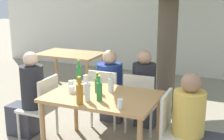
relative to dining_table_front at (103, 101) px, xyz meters
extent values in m
cube|color=white|center=(0.00, 4.20, 0.72)|extent=(10.00, 0.08, 2.80)
cylinder|color=brown|center=(0.37, 1.78, 0.35)|extent=(0.33, 0.33, 2.06)
cube|color=#B27F4C|center=(0.00, 0.00, 0.06)|extent=(1.37, 0.94, 0.04)
cylinder|color=#B27F4C|center=(-0.62, -0.41, -0.32)|extent=(0.06, 0.06, 0.73)
cylinder|color=#B27F4C|center=(-0.62, 0.41, -0.32)|extent=(0.06, 0.06, 0.73)
cylinder|color=#B27F4C|center=(0.62, 0.41, -0.32)|extent=(0.06, 0.06, 0.73)
cube|color=#B27F4C|center=(-1.73, 2.15, 0.06)|extent=(1.28, 0.83, 0.04)
cylinder|color=#B27F4C|center=(-2.31, 1.80, -0.32)|extent=(0.06, 0.06, 0.73)
cylinder|color=#B27F4C|center=(-1.15, 1.80, -0.32)|extent=(0.06, 0.06, 0.73)
cylinder|color=#B27F4C|center=(-2.31, 2.51, -0.32)|extent=(0.06, 0.06, 0.73)
cylinder|color=#B27F4C|center=(-1.15, 2.51, -0.32)|extent=(0.06, 0.06, 0.73)
cube|color=beige|center=(-1.00, 0.00, -0.25)|extent=(0.44, 0.44, 0.04)
cube|color=beige|center=(-0.80, 0.00, -0.01)|extent=(0.04, 0.44, 0.45)
cylinder|color=beige|center=(-1.19, 0.19, -0.48)|extent=(0.04, 0.04, 0.41)
cylinder|color=beige|center=(-1.19, -0.19, -0.48)|extent=(0.04, 0.04, 0.41)
cylinder|color=beige|center=(-0.81, 0.19, -0.48)|extent=(0.04, 0.04, 0.41)
cylinder|color=beige|center=(-0.81, -0.19, -0.48)|extent=(0.04, 0.04, 0.41)
cube|color=beige|center=(1.00, 0.00, -0.25)|extent=(0.44, 0.44, 0.04)
cube|color=beige|center=(0.80, 0.00, -0.01)|extent=(0.04, 0.44, 0.45)
cube|color=beige|center=(-0.27, 0.79, -0.25)|extent=(0.44, 0.44, 0.04)
cube|color=beige|center=(-0.27, 0.59, -0.01)|extent=(0.44, 0.04, 0.45)
cylinder|color=beige|center=(-0.08, 0.98, -0.48)|extent=(0.04, 0.04, 0.41)
cylinder|color=beige|center=(-0.46, 0.98, -0.48)|extent=(0.04, 0.04, 0.41)
cylinder|color=beige|center=(-0.08, 0.60, -0.48)|extent=(0.04, 0.04, 0.41)
cylinder|color=beige|center=(-0.46, 0.60, -0.48)|extent=(0.04, 0.04, 0.41)
cube|color=beige|center=(0.27, 0.79, -0.25)|extent=(0.44, 0.44, 0.04)
cube|color=beige|center=(0.27, 0.59, -0.01)|extent=(0.44, 0.04, 0.45)
cylinder|color=beige|center=(0.46, 0.98, -0.48)|extent=(0.04, 0.04, 0.41)
cylinder|color=beige|center=(0.08, 0.98, -0.48)|extent=(0.04, 0.04, 0.41)
cylinder|color=beige|center=(0.46, 0.60, -0.48)|extent=(0.04, 0.04, 0.41)
cylinder|color=beige|center=(0.08, 0.60, -0.48)|extent=(0.04, 0.04, 0.41)
cube|color=#383842|center=(-1.26, 0.00, -0.46)|extent=(0.40, 0.29, 0.45)
cylinder|color=#232328|center=(-1.06, 0.00, 0.06)|extent=(0.32, 0.32, 0.59)
sphere|color=beige|center=(-1.06, 0.00, 0.45)|extent=(0.20, 0.20, 0.20)
cylinder|color=gold|center=(1.06, 0.00, 0.02)|extent=(0.36, 0.36, 0.50)
sphere|color=#936B51|center=(1.06, 0.00, 0.37)|extent=(0.22, 0.22, 0.22)
cube|color=#383842|center=(-0.27, 1.05, -0.46)|extent=(0.35, 0.40, 0.45)
cylinder|color=navy|center=(-0.27, 0.85, 0.02)|extent=(0.39, 0.39, 0.51)
sphere|color=tan|center=(-0.27, 0.85, 0.37)|extent=(0.22, 0.22, 0.22)
cube|color=#383842|center=(0.27, 1.05, -0.46)|extent=(0.31, 0.40, 0.45)
cylinder|color=#232328|center=(0.27, 0.85, 0.04)|extent=(0.34, 0.34, 0.56)
sphere|color=tan|center=(0.27, 0.85, 0.42)|extent=(0.21, 0.21, 0.21)
cylinder|color=#287A38|center=(0.05, -0.20, 0.20)|extent=(0.07, 0.07, 0.22)
cylinder|color=#287A38|center=(0.05, -0.20, 0.34)|extent=(0.03, 0.03, 0.08)
cylinder|color=gold|center=(0.05, -0.20, 0.39)|extent=(0.03, 0.03, 0.01)
cylinder|color=#287A38|center=(-0.55, 0.38, 0.20)|extent=(0.07, 0.07, 0.23)
cylinder|color=#287A38|center=(-0.55, 0.38, 0.35)|extent=(0.03, 0.03, 0.08)
cylinder|color=gold|center=(-0.55, 0.38, 0.40)|extent=(0.04, 0.04, 0.01)
cylinder|color=#9E661E|center=(-0.11, -0.39, 0.20)|extent=(0.08, 0.08, 0.23)
cylinder|color=#9E661E|center=(-0.11, -0.39, 0.36)|extent=(0.03, 0.03, 0.08)
cylinder|color=gold|center=(-0.11, -0.39, 0.40)|extent=(0.04, 0.04, 0.01)
cylinder|color=silver|center=(0.04, 0.16, 0.17)|extent=(0.07, 0.07, 0.17)
cylinder|color=silver|center=(0.04, 0.16, 0.29)|extent=(0.03, 0.03, 0.06)
cylinder|color=gold|center=(0.04, 0.16, 0.33)|extent=(0.03, 0.03, 0.01)
cylinder|color=silver|center=(-0.07, -0.27, 0.20)|extent=(0.06, 0.06, 0.22)
cylinder|color=silver|center=(-0.07, -0.27, 0.35)|extent=(0.03, 0.03, 0.08)
cylinder|color=gold|center=(-0.07, -0.27, 0.39)|extent=(0.03, 0.03, 0.01)
cylinder|color=#287A38|center=(-0.10, 0.06, 0.18)|extent=(0.07, 0.07, 0.19)
cylinder|color=#287A38|center=(-0.10, 0.06, 0.30)|extent=(0.03, 0.03, 0.07)
cylinder|color=gold|center=(-0.10, 0.06, 0.34)|extent=(0.03, 0.03, 0.01)
cylinder|color=silver|center=(-0.26, -0.01, 0.14)|extent=(0.08, 0.08, 0.12)
cylinder|color=white|center=(-0.39, -0.08, 0.13)|extent=(0.08, 0.08, 0.09)
cylinder|color=white|center=(-0.41, 0.35, 0.15)|extent=(0.08, 0.08, 0.12)
cylinder|color=silver|center=(-0.46, 0.02, 0.15)|extent=(0.07, 0.07, 0.13)
cylinder|color=silver|center=(0.37, -0.35, 0.14)|extent=(0.06, 0.06, 0.11)
camera|label=1|loc=(1.54, -3.34, 1.35)|focal=50.00mm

